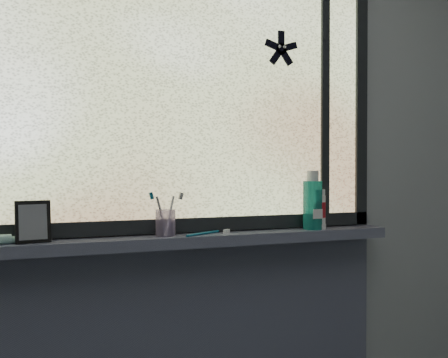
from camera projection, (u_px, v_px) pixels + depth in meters
wall_back at (180, 170)px, 1.83m from camera, size 3.00×0.01×2.50m
windowsill at (186, 240)px, 1.76m from camera, size 1.62×0.14×0.04m
window_pane at (181, 93)px, 1.80m from camera, size 1.50×0.01×1.00m
frame_bottom at (182, 225)px, 1.81m from camera, size 1.60×0.03×0.05m
frame_right at (360, 103)px, 2.08m from camera, size 0.05×0.03×1.10m
frame_mullion at (324, 101)px, 2.02m from camera, size 0.03×0.03×1.00m
starfish_sticker at (281, 49)px, 1.93m from camera, size 0.15×0.02×0.15m
vanity_mirror at (33, 222)px, 1.57m from camera, size 0.11×0.07×0.13m
toothpaste_tube at (8, 239)px, 1.54m from camera, size 0.17×0.04×0.03m
toothbrush_cup at (166, 223)px, 1.74m from camera, size 0.07×0.07×0.09m
toothbrush_lying at (203, 233)px, 1.77m from camera, size 0.19×0.12×0.01m
mouthwash_bottle at (313, 200)px, 1.93m from camera, size 0.10×0.10×0.19m
cream_tube at (320, 208)px, 1.94m from camera, size 0.05×0.05×0.11m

